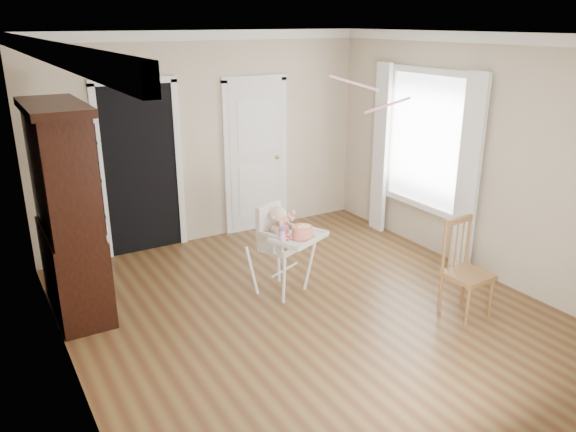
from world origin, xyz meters
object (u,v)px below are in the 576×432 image
cake (302,232)px  sippy_cup (282,234)px  high_chair (281,239)px  china_cabinet (68,212)px  dining_chair (466,271)px

cake → sippy_cup: sippy_cup is taller
high_chair → china_cabinet: size_ratio=0.47×
high_chair → cake: 0.31m
sippy_cup → dining_chair: (1.45, -1.14, -0.31)m
dining_chair → china_cabinet: bearing=146.0°
china_cabinet → dining_chair: bearing=-31.6°
high_chair → sippy_cup: 0.27m
china_cabinet → dining_chair: size_ratio=2.15×
china_cabinet → dining_chair: (3.32, -2.05, -0.60)m
cake → dining_chair: 1.67m
sippy_cup → cake: bearing=-13.5°
high_chair → dining_chair: 1.90m
high_chair → sippy_cup: high_chair is taller
high_chair → china_cabinet: 2.15m
sippy_cup → dining_chair: 1.87m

